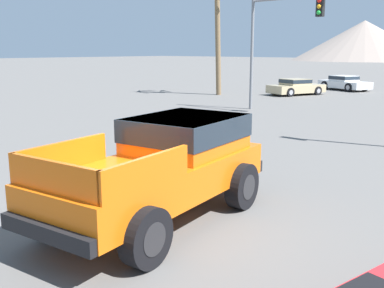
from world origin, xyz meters
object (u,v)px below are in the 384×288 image
orange_pickup_truck (167,162)px  traffic_light_main (280,30)px  parked_car_white (344,83)px  parked_car_tan (296,87)px  palm_tree_tall (219,5)px

orange_pickup_truck → traffic_light_main: traffic_light_main is taller
parked_car_white → parked_car_tan: bearing=12.0°
orange_pickup_truck → parked_car_tan: orange_pickup_truck is taller
orange_pickup_truck → parked_car_white: orange_pickup_truck is taller
parked_car_tan → traffic_light_main: 10.01m
orange_pickup_truck → parked_car_white: bearing=99.1°
parked_car_white → parked_car_tan: size_ratio=1.02×
traffic_light_main → palm_tree_tall: palm_tree_tall is taller
parked_car_white → palm_tree_tall: bearing=-6.7°
orange_pickup_truck → palm_tree_tall: bearing=118.0°
parked_car_white → palm_tree_tall: palm_tree_tall is taller
orange_pickup_truck → traffic_light_main: 16.08m
parked_car_tan → palm_tree_tall: palm_tree_tall is taller
palm_tree_tall → parked_car_tan: bearing=41.3°
parked_car_tan → parked_car_white: bearing=100.7°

